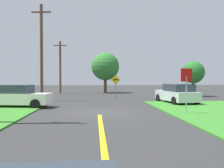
{
  "coord_description": "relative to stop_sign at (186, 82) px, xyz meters",
  "views": [
    {
      "loc": [
        -0.26,
        -14.55,
        2.07
      ],
      "look_at": [
        1.11,
        4.62,
        1.63
      ],
      "focal_mm": 38.45,
      "sensor_mm": 36.0,
      "label": 1
    }
  ],
  "objects": [
    {
      "name": "ground_plane",
      "position": [
        -4.98,
        1.15,
        -1.87
      ],
      "size": [
        120.0,
        120.0,
        0.0
      ],
      "primitive_type": "plane",
      "color": "#333333"
    },
    {
      "name": "lane_stripe_center",
      "position": [
        -4.98,
        -6.85,
        -1.86
      ],
      "size": [
        0.2,
        14.0,
        0.01
      ],
      "primitive_type": "cube",
      "color": "yellow",
      "rests_on": "ground"
    },
    {
      "name": "stop_sign",
      "position": [
        0.0,
        0.0,
        0.0
      ],
      "size": [
        0.74,
        0.22,
        2.65
      ],
      "rotation": [
        0.0,
        0.0,
        3.38
      ],
      "color": "#9EA0A8",
      "rests_on": "ground"
    },
    {
      "name": "car_on_crossroad",
      "position": [
        1.55,
        6.04,
        -1.06
      ],
      "size": [
        2.61,
        4.75,
        1.62
      ],
      "rotation": [
        0.0,
        0.0,
        1.71
      ],
      "color": "silver",
      "rests_on": "ground"
    },
    {
      "name": "parked_car_near_building",
      "position": [
        -10.74,
        4.09,
        -1.06
      ],
      "size": [
        4.68,
        2.44,
        1.62
      ],
      "rotation": [
        0.0,
        0.0,
        -0.14
      ],
      "color": "white",
      "rests_on": "ground"
    },
    {
      "name": "utility_pole_mid",
      "position": [
        -10.14,
        9.1,
        2.71
      ],
      "size": [
        1.8,
        0.31,
        8.87
      ],
      "color": "brown",
      "rests_on": "ground"
    },
    {
      "name": "utility_pole_far",
      "position": [
        -10.05,
        20.36,
        1.87
      ],
      "size": [
        1.8,
        0.34,
        7.22
      ],
      "color": "brown",
      "rests_on": "ground"
    },
    {
      "name": "direction_sign",
      "position": [
        -3.31,
        8.77,
        -0.37
      ],
      "size": [
        0.91,
        0.08,
        2.41
      ],
      "color": "slate",
      "rests_on": "ground"
    },
    {
      "name": "oak_tree_left",
      "position": [
        6.06,
        13.42,
        0.9
      ],
      "size": [
        2.55,
        2.55,
        4.05
      ],
      "color": "brown",
      "rests_on": "ground"
    },
    {
      "name": "pine_tree_center",
      "position": [
        -3.74,
        21.07,
        1.93
      ],
      "size": [
        4.01,
        4.01,
        5.82
      ],
      "color": "brown",
      "rests_on": "ground"
    }
  ]
}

